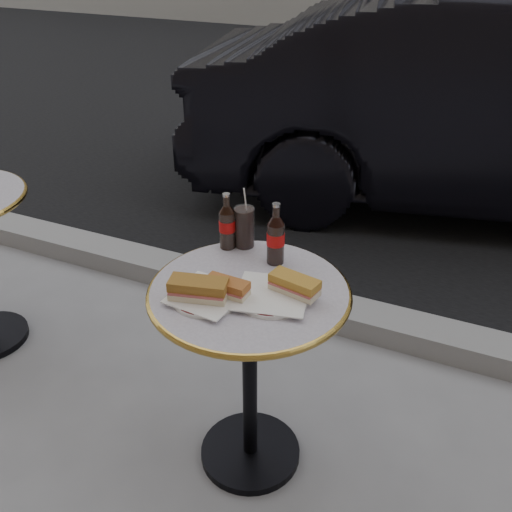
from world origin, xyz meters
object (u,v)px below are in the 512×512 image
at_px(bistro_table, 250,379).
at_px(cola_bottle_left, 227,221).
at_px(cola_bottle_right, 276,234).
at_px(cola_glass, 244,227).
at_px(plate_left, 207,297).
at_px(plate_right, 272,296).

distance_m(bistro_table, cola_bottle_left, 0.54).
relative_size(bistro_table, cola_bottle_right, 3.48).
bearing_deg(cola_glass, plate_left, -83.96).
xyz_separation_m(bistro_table, cola_bottle_right, (0.01, 0.18, 0.47)).
xyz_separation_m(plate_left, cola_bottle_right, (0.10, 0.28, 0.10)).
bearing_deg(cola_bottle_right, plate_right, -70.01).
height_order(plate_right, cola_bottle_left, cola_bottle_left).
bearing_deg(bistro_table, plate_right, -11.41).
bearing_deg(plate_right, cola_bottle_left, 139.69).
xyz_separation_m(bistro_table, plate_right, (0.08, -0.02, 0.37)).
relative_size(cola_bottle_left, cola_bottle_right, 0.95).
bearing_deg(plate_left, bistro_table, 47.66).
relative_size(plate_left, cola_bottle_left, 1.02).
relative_size(cola_bottle_left, cola_glass, 1.40).
height_order(bistro_table, plate_left, plate_left).
relative_size(plate_right, cola_bottle_right, 1.05).
height_order(cola_bottle_left, cola_bottle_right, cola_bottle_right).
distance_m(bistro_table, plate_left, 0.40).
relative_size(bistro_table, plate_left, 3.61).
bearing_deg(cola_glass, bistro_table, -61.56).
bearing_deg(plate_left, cola_bottle_left, 105.42).
distance_m(plate_right, cola_glass, 0.33).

